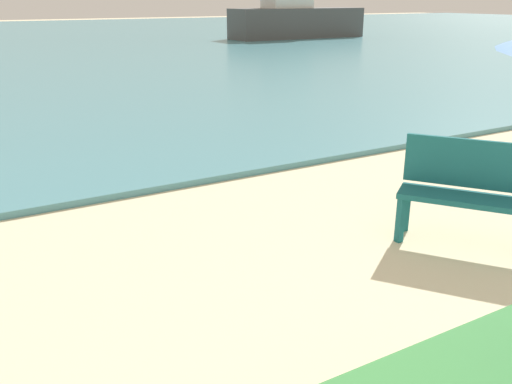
# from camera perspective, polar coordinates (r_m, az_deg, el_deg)

# --- Properties ---
(bench_teal_center) EXTENTS (1.00, 1.18, 0.95)m
(bench_teal_center) POSITION_cam_1_polar(r_m,az_deg,el_deg) (5.19, 21.45, 0.47)
(bench_teal_center) COLOR #196066
(bench_teal_center) RESTS_ON ground_plane
(boat_barge) EXTENTS (7.33, 2.00, 2.67)m
(boat_barge) POSITION_cam_1_polar(r_m,az_deg,el_deg) (30.26, 4.16, 17.51)
(boat_barge) COLOR #4C4C4C
(boat_barge) RESTS_ON sea_water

